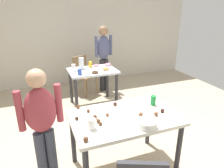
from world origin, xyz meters
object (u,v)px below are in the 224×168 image
object	(u,v)px
pitcher_far	(81,63)
person_adult_far	(104,53)
dining_table_far	(93,76)
chair_far_table	(83,73)
soda_can	(153,100)
person_girl_near	(42,121)
dining_table_near	(124,123)
mixing_bowl	(148,123)

from	to	relation	value
pitcher_far	person_adult_far	bearing A→B (deg)	38.42
dining_table_far	chair_far_table	size ratio (longest dim) A/B	1.06
dining_table_far	pitcher_far	bearing A→B (deg)	141.46
chair_far_table	soda_can	xyz separation A→B (m)	(0.33, -2.43, 0.31)
dining_table_far	person_girl_near	distance (m)	2.09
dining_table_near	pitcher_far	xyz separation A→B (m)	(-0.02, 2.03, 0.21)
chair_far_table	pitcher_far	world-z (taller)	pitcher_far
chair_far_table	person_girl_near	distance (m)	2.69
dining_table_far	mixing_bowl	xyz separation A→B (m)	(-0.03, -2.18, 0.17)
dining_table_near	chair_far_table	world-z (taller)	chair_far_table
chair_far_table	mixing_bowl	bearing A→B (deg)	-89.84
dining_table_near	person_girl_near	world-z (taller)	person_girl_near
chair_far_table	pitcher_far	size ratio (longest dim) A/B	3.83
mixing_bowl	pitcher_far	xyz separation A→B (m)	(-0.15, 2.32, 0.08)
dining_table_far	pitcher_far	distance (m)	0.34
soda_can	pitcher_far	xyz separation A→B (m)	(-0.48, 1.90, 0.05)
dining_table_far	soda_can	size ratio (longest dim) A/B	7.58
pitcher_far	dining_table_far	bearing A→B (deg)	-38.54
chair_far_table	person_girl_near	world-z (taller)	person_girl_near
dining_table_near	pitcher_far	bearing A→B (deg)	90.53
soda_can	chair_far_table	bearing A→B (deg)	97.74
dining_table_far	chair_far_table	xyz separation A→B (m)	(-0.04, 0.68, -0.12)
dining_table_far	pitcher_far	world-z (taller)	pitcher_far
chair_far_table	dining_table_far	bearing A→B (deg)	-86.87
chair_far_table	person_girl_near	xyz separation A→B (m)	(-1.02, -2.47, 0.32)
person_girl_near	dining_table_far	bearing A→B (deg)	59.58
chair_far_table	person_adult_far	bearing A→B (deg)	-2.36
dining_table_far	person_girl_near	world-z (taller)	person_girl_near
dining_table_far	person_adult_far	bearing A→B (deg)	54.97
dining_table_near	chair_far_table	distance (m)	2.57
person_adult_far	dining_table_near	bearing A→B (deg)	-103.83
person_girl_near	dining_table_near	bearing A→B (deg)	-5.78
person_adult_far	dining_table_far	bearing A→B (deg)	-125.03
dining_table_far	soda_can	xyz separation A→B (m)	(0.29, -1.76, 0.19)
chair_far_table	person_adult_far	xyz separation A→B (m)	(0.50, -0.02, 0.42)
person_adult_far	soda_can	size ratio (longest dim) A/B	12.47
chair_far_table	mixing_bowl	distance (m)	2.87
person_adult_far	mixing_bowl	distance (m)	2.88
person_girl_near	pitcher_far	bearing A→B (deg)	65.85
person_adult_far	pitcher_far	size ratio (longest dim) A/B	6.69
person_adult_far	soda_can	bearing A→B (deg)	-93.95
chair_far_table	person_girl_near	size ratio (longest dim) A/B	0.63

